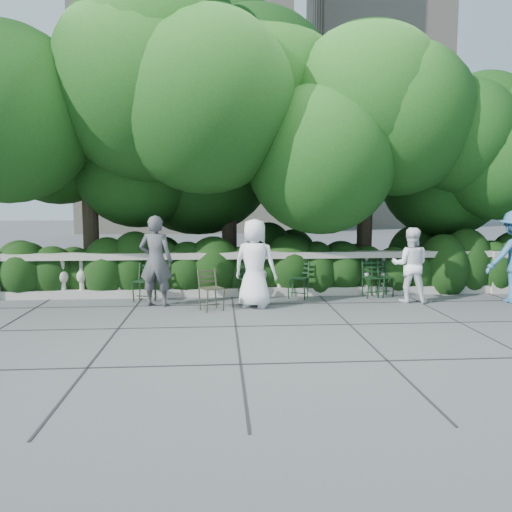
{
  "coord_description": "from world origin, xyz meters",
  "views": [
    {
      "loc": [
        -0.76,
        -9.42,
        2.18
      ],
      "look_at": [
        0.0,
        1.0,
        1.0
      ],
      "focal_mm": 35.0,
      "sensor_mm": 36.0,
      "label": 1
    }
  ],
  "objects": [
    {
      "name": "tree_canopy",
      "position": [
        0.69,
        3.19,
        3.96
      ],
      "size": [
        15.04,
        6.52,
        6.78
      ],
      "color": "#3F3023",
      "rests_on": "ground"
    },
    {
      "name": "chair_c",
      "position": [
        -0.08,
        1.23,
        0.0
      ],
      "size": [
        0.57,
        0.59,
        0.84
      ],
      "primitive_type": null,
      "rotation": [
        0.0,
        0.0,
        0.32
      ],
      "color": "black",
      "rests_on": "ground"
    },
    {
      "name": "person_woman_grey",
      "position": [
        -2.07,
        0.82,
        0.93
      ],
      "size": [
        0.74,
        0.53,
        1.87
      ],
      "primitive_type": "imported",
      "rotation": [
        0.0,
        0.0,
        3.01
      ],
      "color": "#44454A",
      "rests_on": "ground"
    },
    {
      "name": "chair_a",
      "position": [
        -2.42,
        1.13,
        0.0
      ],
      "size": [
        0.55,
        0.58,
        0.84
      ],
      "primitive_type": null,
      "rotation": [
        0.0,
        0.0,
        -0.27
      ],
      "color": "black",
      "rests_on": "ground"
    },
    {
      "name": "chair_weathered",
      "position": [
        -0.86,
        0.17,
        0.0
      ],
      "size": [
        0.61,
        0.63,
        0.84
      ],
      "primitive_type": null,
      "rotation": [
        0.0,
        0.0,
        0.49
      ],
      "color": "black",
      "rests_on": "ground"
    },
    {
      "name": "chair_d",
      "position": [
        2.93,
        1.31,
        0.0
      ],
      "size": [
        0.52,
        0.55,
        0.84
      ],
      "primitive_type": null,
      "rotation": [
        0.0,
        0.0,
        0.18
      ],
      "color": "black",
      "rests_on": "ground"
    },
    {
      "name": "chair_e",
      "position": [
        0.91,
        1.26,
        0.0
      ],
      "size": [
        0.59,
        0.61,
        0.84
      ],
      "primitive_type": null,
      "rotation": [
        0.0,
        0.0,
        -0.41
      ],
      "color": "black",
      "rests_on": "ground"
    },
    {
      "name": "ground",
      "position": [
        0.0,
        0.0,
        0.0
      ],
      "size": [
        90.0,
        90.0,
        0.0
      ],
      "primitive_type": "plane",
      "color": "#494C50",
      "rests_on": "ground"
    },
    {
      "name": "chair_f",
      "position": [
        2.67,
        1.23,
        0.0
      ],
      "size": [
        0.48,
        0.52,
        0.84
      ],
      "primitive_type": null,
      "rotation": [
        0.0,
        0.0,
        0.09
      ],
      "color": "black",
      "rests_on": "ground"
    },
    {
      "name": "shrub_hedge",
      "position": [
        0.0,
        3.0,
        0.0
      ],
      "size": [
        15.0,
        2.6,
        1.7
      ],
      "primitive_type": null,
      "color": "black",
      "rests_on": "ground"
    },
    {
      "name": "person_casual_man",
      "position": [
        3.28,
        0.83,
        0.8
      ],
      "size": [
        0.92,
        0.81,
        1.6
      ],
      "primitive_type": "imported",
      "rotation": [
        0.0,
        0.0,
        2.83
      ],
      "color": "white",
      "rests_on": "ground"
    },
    {
      "name": "person_businessman",
      "position": [
        -0.06,
        0.54,
        0.9
      ],
      "size": [
        1.03,
        0.87,
        1.8
      ],
      "primitive_type": "imported",
      "rotation": [
        0.0,
        0.0,
        2.74
      ],
      "color": "white",
      "rests_on": "ground"
    },
    {
      "name": "balustrade",
      "position": [
        0.0,
        1.8,
        0.49
      ],
      "size": [
        12.0,
        0.44,
        1.0
      ],
      "color": "#9E998E",
      "rests_on": "ground"
    }
  ]
}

